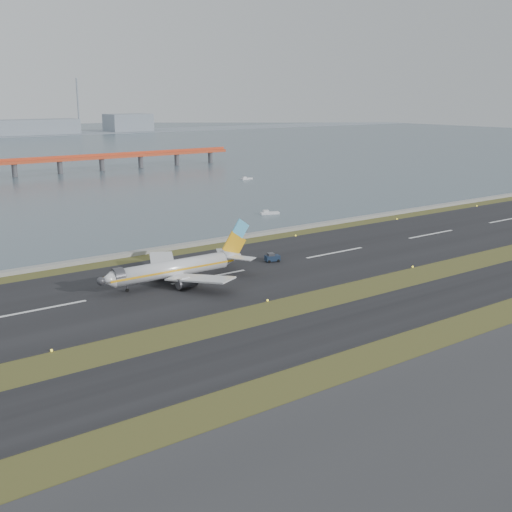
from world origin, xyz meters
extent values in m
plane|color=#38491A|center=(0.00, 0.00, 0.00)|extent=(1000.00, 1000.00, 0.00)
cube|color=black|center=(0.00, -12.00, 0.05)|extent=(1000.00, 18.00, 0.10)
cube|color=black|center=(0.00, 30.00, 0.05)|extent=(1000.00, 45.00, 0.10)
cube|color=gray|center=(0.00, 60.00, 0.50)|extent=(1000.00, 2.50, 1.00)
cube|color=#B83F1F|center=(20.00, 250.00, 7.50)|extent=(260.00, 5.00, 1.60)
cube|color=#B83F1F|center=(20.00, 250.00, 9.00)|extent=(260.00, 0.40, 1.40)
cylinder|color=#4C4C51|center=(20.00, 250.00, 3.00)|extent=(2.80, 2.80, 7.00)
cylinder|color=#4C4C51|center=(116.00, 250.00, 3.00)|extent=(2.80, 2.80, 7.00)
cube|color=gray|center=(140.00, 620.00, 8.00)|extent=(110.00, 35.00, 16.00)
cube|color=gray|center=(260.00, 620.00, 10.00)|extent=(50.00, 35.00, 20.00)
cylinder|color=gray|center=(200.00, 620.00, 30.00)|extent=(1.80, 1.80, 60.00)
cylinder|color=silver|center=(-9.50, 30.49, 3.50)|extent=(28.00, 3.80, 3.80)
cone|color=silver|center=(-25.10, 30.49, 3.50)|extent=(3.20, 3.80, 3.80)
cone|color=silver|center=(6.70, 30.49, 3.80)|extent=(5.00, 3.80, 3.80)
cube|color=#F7AC1A|center=(-9.50, 28.57, 3.50)|extent=(31.00, 0.06, 0.45)
cube|color=#F7AC1A|center=(-9.50, 32.41, 3.50)|extent=(31.00, 0.06, 0.45)
cube|color=silver|center=(-7.30, 21.99, 2.80)|extent=(11.31, 15.89, 1.66)
cube|color=silver|center=(-7.30, 38.99, 2.80)|extent=(11.31, 15.89, 1.66)
cylinder|color=#3A3A3F|center=(-9.00, 24.49, 1.60)|extent=(4.20, 2.10, 2.10)
cylinder|color=#3A3A3F|center=(-9.00, 36.49, 1.60)|extent=(4.20, 2.10, 2.10)
cube|color=#F7AC1A|center=(7.50, 30.49, 6.70)|extent=(6.80, 0.35, 6.85)
cube|color=#55BDF2|center=(9.40, 30.49, 10.40)|extent=(4.85, 0.37, 4.90)
cube|color=silver|center=(7.00, 26.69, 4.30)|extent=(5.64, 6.80, 0.22)
cube|color=silver|center=(7.00, 34.29, 4.30)|extent=(5.64, 6.80, 0.22)
cylinder|color=black|center=(-20.50, 30.49, 0.45)|extent=(0.80, 0.28, 0.80)
cylinder|color=black|center=(-8.00, 27.69, 0.55)|extent=(1.00, 0.38, 1.00)
cylinder|color=black|center=(-8.00, 33.29, 0.55)|extent=(1.00, 0.38, 1.00)
cube|color=#142239|center=(20.62, 32.48, 1.03)|extent=(4.09, 3.02, 1.37)
cube|color=#3A3A3F|center=(20.18, 32.61, 1.94)|extent=(2.02, 2.10, 0.80)
cylinder|color=black|center=(19.15, 31.96, 0.40)|extent=(0.86, 0.56, 0.80)
cylinder|color=black|center=(19.67, 33.71, 0.40)|extent=(0.86, 0.56, 0.80)
cylinder|color=black|center=(21.56, 31.24, 0.40)|extent=(0.86, 0.56, 0.80)
cylinder|color=black|center=(22.08, 32.99, 0.40)|extent=(0.86, 0.56, 0.80)
cube|color=silver|center=(61.19, 86.37, 0.38)|extent=(7.05, 4.16, 0.86)
cube|color=silver|center=(59.82, 86.83, 1.15)|extent=(2.31, 2.07, 0.86)
cube|color=silver|center=(111.21, 170.59, 0.36)|extent=(6.33, 2.22, 0.80)
cube|color=silver|center=(109.87, 170.53, 1.07)|extent=(1.84, 1.50, 0.80)
camera|label=1|loc=(-76.42, -92.32, 41.21)|focal=45.00mm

